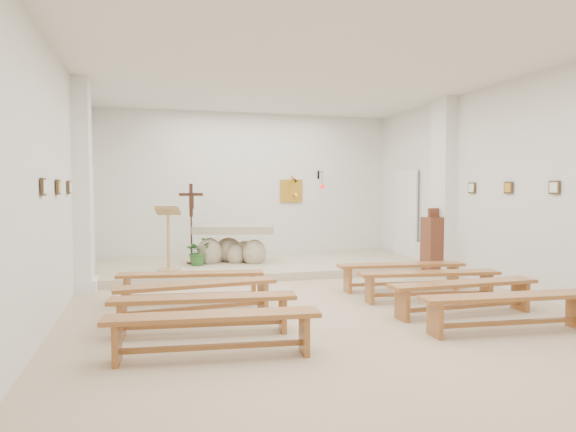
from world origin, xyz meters
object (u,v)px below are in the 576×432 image
object	(u,v)px
bench_right_third	(464,290)
crucifix_stand	(191,218)
bench_right_front	(401,270)
bench_right_fourth	(508,304)
bench_left_front	(191,280)
altar	(233,247)
bench_right_second	(429,279)
bench_left_fourth	(213,325)
bench_left_third	(204,306)
lectern	(168,238)
bench_left_second	(197,291)
donation_pedestal	(433,245)

from	to	relation	value
bench_right_third	crucifix_stand	bearing A→B (deg)	122.22
bench_right_front	bench_right_fourth	bearing A→B (deg)	-84.20
bench_left_front	bench_right_fourth	distance (m)	4.35
bench_right_third	altar	bearing A→B (deg)	114.92
crucifix_stand	bench_left_front	size ratio (longest dim) A/B	0.76
altar	bench_right_front	distance (m)	3.79
bench_right_second	bench_left_fourth	world-z (taller)	same
bench_left_fourth	crucifix_stand	bearing A→B (deg)	93.01
bench_left_third	bench_right_fourth	size ratio (longest dim) A/B	1.00
lectern	bench_left_front	bearing A→B (deg)	-71.06
bench_right_second	bench_right_third	distance (m)	0.88
bench_left_fourth	altar	bearing A→B (deg)	84.42
lectern	bench_right_front	size ratio (longest dim) A/B	0.58
crucifix_stand	bench_left_third	size ratio (longest dim) A/B	0.76
bench_left_second	bench_left_fourth	distance (m)	1.75
bench_right_second	donation_pedestal	bearing A→B (deg)	65.19
bench_right_second	bench_left_fourth	xyz separation A→B (m)	(-3.46, -1.75, 0.00)
bench_left_third	bench_right_fourth	bearing A→B (deg)	-7.63
bench_left_third	bench_right_second	bearing A→B (deg)	20.72
altar	donation_pedestal	xyz separation A→B (m)	(3.72, -1.69, 0.10)
bench_right_front	bench_left_third	world-z (taller)	same
bench_right_third	bench_left_fourth	distance (m)	3.57
altar	donation_pedestal	bearing A→B (deg)	-8.18
altar	bench_right_third	distance (m)	5.28
bench_left_third	bench_left_fourth	xyz separation A→B (m)	(0.00, -0.88, 0.00)
bench_left_second	bench_left_third	distance (m)	0.88
donation_pedestal	bench_right_third	distance (m)	3.33
crucifix_stand	bench_left_fourth	world-z (taller)	crucifix_stand
bench_left_second	bench_left_fourth	bearing A→B (deg)	-96.14
donation_pedestal	bench_right_front	xyz separation A→B (m)	(-1.37, -1.28, -0.24)
crucifix_stand	bench_right_front	size ratio (longest dim) A/B	0.76
bench_right_front	bench_left_fourth	size ratio (longest dim) A/B	1.00
crucifix_stand	bench_left_fourth	bearing A→B (deg)	-104.51
bench_left_second	bench_right_second	distance (m)	3.46
altar	crucifix_stand	xyz separation A→B (m)	(-0.85, 0.07, 0.63)
bench_left_second	bench_right_second	world-z (taller)	same
donation_pedestal	crucifix_stand	bearing A→B (deg)	154.82
crucifix_stand	bench_right_fourth	xyz separation A→B (m)	(3.20, -5.66, -0.77)
bench_right_fourth	bench_right_third	bearing A→B (deg)	94.63
bench_right_front	bench_right_second	xyz separation A→B (m)	(0.00, -0.88, 0.00)
bench_right_front	crucifix_stand	bearing A→B (deg)	142.32
lectern	bench_right_fourth	size ratio (longest dim) A/B	0.58
bench_right_third	bench_right_fourth	size ratio (longest dim) A/B	0.99
bench_left_second	bench_right_fourth	world-z (taller)	same
bench_right_third	bench_right_fourth	xyz separation A→B (m)	(-0.00, -0.88, 0.00)
bench_right_fourth	bench_right_front	bearing A→B (deg)	94.63
bench_left_fourth	bench_right_fourth	world-z (taller)	same
bench_left_second	lectern	bearing A→B (deg)	88.43
bench_left_front	bench_left_second	size ratio (longest dim) A/B	1.00
donation_pedestal	bench_right_fourth	size ratio (longest dim) A/B	0.61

